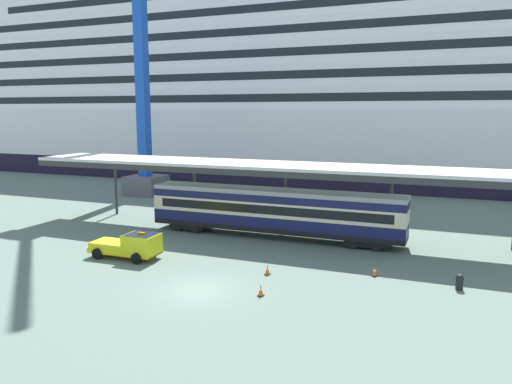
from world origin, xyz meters
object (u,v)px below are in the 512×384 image
Objects in this scene: service_truck at (131,245)px; traffic_cone_far at (261,290)px; traffic_cone_near at (267,270)px; cruise_ship at (320,94)px; dockside_crane at (147,76)px; train_carriage at (274,211)px; quay_bollard at (460,281)px; traffic_cone_mid at (375,271)px.

traffic_cone_far is (11.40, -3.39, -0.65)m from service_truck.
cruise_ship is at bearing 100.77° from traffic_cone_near.
train_carriage is at bearing -33.72° from dockside_crane.
cruise_ship reaches higher than service_truck.
dockside_crane is at bearing 146.28° from train_carriage.
traffic_cone_near is 11.73m from quay_bollard.
quay_bollard is (5.08, -0.63, 0.20)m from traffic_cone_mid.
traffic_cone_mid is 0.01× the size of dockside_crane.
train_carriage is 33.25× the size of traffic_cone_mid.
train_carriage is 31.86× the size of traffic_cone_far.
cruise_ship is 235.29× the size of traffic_cone_mid.
cruise_ship is 28.06m from dockside_crane.
traffic_cone_near is 6.93m from traffic_cone_mid.
traffic_cone_near reaches higher than traffic_cone_mid.
service_truck is at bearing -91.81° from cruise_ship.
cruise_ship is 48.81m from service_truck.
traffic_cone_mid is (9.47, -6.98, -1.98)m from train_carriage.
traffic_cone_mid is at bearing 47.16° from traffic_cone_far.
service_truck is 11.91m from traffic_cone_far.
traffic_cone_far is at bearing -78.94° from cruise_ship.
traffic_cone_far is (3.91, -12.98, -1.97)m from train_carriage.
cruise_ship reaches higher than train_carriage.
traffic_cone_mid is at bearing -36.39° from train_carriage.
traffic_cone_far is at bearing -75.28° from traffic_cone_near.
traffic_cone_mid is (15.46, -44.64, -12.83)m from cruise_ship.
traffic_cone_near is 1.00× the size of traffic_cone_far.
train_carriage is at bearing 106.77° from traffic_cone_far.
service_truck reaches higher than quay_bollard.
traffic_cone_near is at bearing -72.43° from train_carriage.
quay_bollard reaches higher than traffic_cone_mid.
traffic_cone_near is (8.93, -46.96, -12.82)m from cruise_ship.
traffic_cone_mid is (16.96, 2.61, -0.67)m from service_truck.
cruise_ship is 225.45× the size of traffic_cone_far.
traffic_cone_far is at bearing -132.84° from traffic_cone_mid.
train_carriage is 22.62× the size of quay_bollard.
cruise_ship is 7.08× the size of train_carriage.
quay_bollard reaches higher than traffic_cone_near.
cruise_ship is 53.17m from traffic_cone_far.
traffic_cone_mid is at bearing 19.57° from traffic_cone_near.
service_truck is at bearing -59.03° from dockside_crane.
dockside_crane is at bearing 133.16° from traffic_cone_far.
traffic_cone_near is 3.80m from traffic_cone_far.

